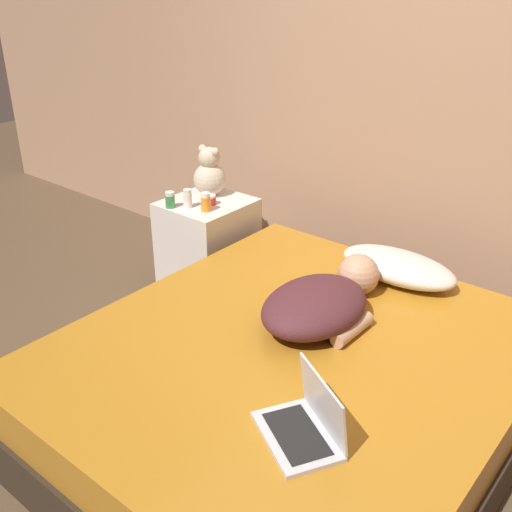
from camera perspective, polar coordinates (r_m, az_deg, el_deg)
The scene contains 12 objects.
ground_plane at distance 2.63m, azimuth 3.38°, elevation -16.07°, with size 12.00×12.00×0.00m, color brown.
wall_back at distance 3.07m, azimuth 18.23°, elevation 16.10°, with size 8.00×0.06×2.60m.
bed at distance 2.50m, azimuth 3.51°, elevation -12.50°, with size 1.65×1.88×0.42m.
nightstand at distance 3.51m, azimuth -4.59°, elevation 0.91°, with size 0.44×0.46×0.56m.
pillow at distance 2.89m, azimuth 13.36°, elevation -1.00°, with size 0.57×0.29×0.13m.
person_lying at distance 2.50m, azimuth 6.38°, elevation -4.28°, with size 0.39×0.70×0.19m.
laptop at distance 1.95m, azimuth 4.82°, elevation -15.60°, with size 0.36×0.32×0.21m.
teddy_bear at distance 3.46m, azimuth -4.44°, elevation 7.81°, with size 0.19×0.19×0.29m.
bottle_red at distance 3.34m, azimuth -4.28°, elevation 5.36°, with size 0.05×0.05×0.06m.
bottle_green at distance 3.32m, azimuth -8.18°, elevation 5.31°, with size 0.05×0.05×0.09m.
bottle_orange at distance 3.24m, azimuth -4.81°, elevation 5.13°, with size 0.05×0.05×0.10m.
bottle_white at distance 3.30m, azimuth -6.53°, elevation 5.44°, with size 0.05×0.05×0.11m.
Camera 1 is at (1.12, -1.60, 1.76)m, focal length 42.00 mm.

